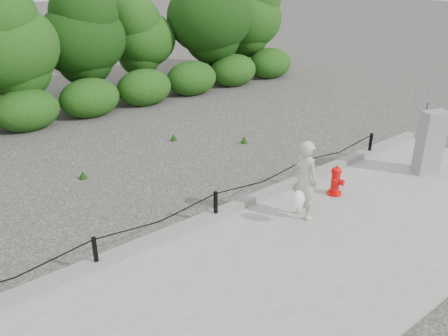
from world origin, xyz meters
The scene contains 8 objects.
ground centered at (0.00, 0.00, 0.00)m, with size 90.00×90.00×0.00m, color #2D2B28.
sidewalk centered at (0.00, -2.00, 0.04)m, with size 14.00×4.00×0.08m, color gray.
curb centered at (0.00, 0.05, 0.15)m, with size 14.00×0.22×0.14m, color slate.
chain_barrier centered at (0.00, 0.00, 0.46)m, with size 10.06×0.06×0.60m.
treeline centered at (0.75, 8.93, 2.47)m, with size 20.15×3.72×4.64m.
fire_hydrant centered at (2.63, -0.80, 0.40)m, with size 0.40×0.40×0.67m.
pedestrian centered at (1.39, -1.01, 0.86)m, with size 0.70×0.60×1.60m.
utility_cabinet centered at (5.18, -1.43, 0.83)m, with size 0.65×0.51×1.66m.
Camera 1 is at (-4.92, -6.32, 4.89)m, focal length 38.00 mm.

